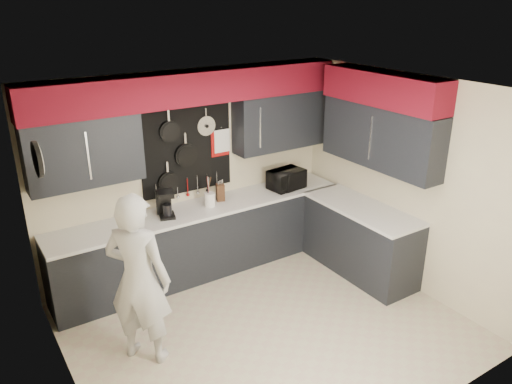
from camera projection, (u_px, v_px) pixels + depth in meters
ground at (267, 327)px, 5.50m from camera, size 4.00×4.00×0.00m
back_wall_assembly at (194, 119)px, 6.01m from camera, size 4.00×0.36×2.60m
right_wall_assembly at (384, 127)px, 5.93m from camera, size 0.36×3.50×2.60m
left_wall_assembly at (62, 272)px, 4.01m from camera, size 0.05×3.50×2.60m
base_cabinets at (249, 239)px, 6.46m from camera, size 3.95×2.20×0.92m
microwave at (286, 179)px, 6.83m from camera, size 0.52×0.38×0.27m
knife_block at (220, 192)px, 6.44m from camera, size 0.13×0.13×0.22m
utensil_crock at (210, 200)px, 6.28m from camera, size 0.14×0.14×0.18m
coffee_maker at (165, 203)px, 5.96m from camera, size 0.24×0.27×0.33m
person at (139, 280)px, 4.75m from camera, size 0.75×0.76×1.77m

